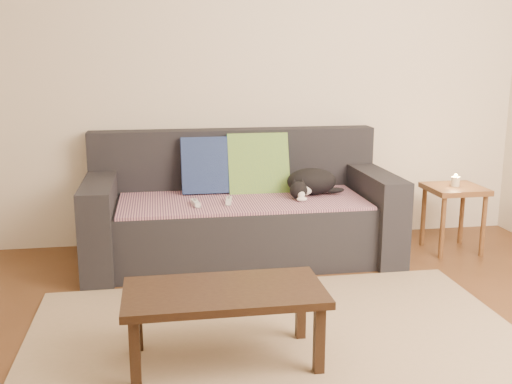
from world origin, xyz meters
TOP-DOWN VIEW (x-y plane):
  - ground at (0.00, 0.00)m, footprint 4.50×4.50m
  - back_wall at (0.00, 2.00)m, footprint 4.50×0.04m
  - sofa at (0.00, 1.57)m, footprint 2.10×0.94m
  - throw_blanket at (0.00, 1.48)m, footprint 1.66×0.74m
  - cushion_navy at (-0.20, 1.74)m, footprint 0.40×0.21m
  - cushion_green at (0.15, 1.74)m, footprint 0.44×0.24m
  - cat at (0.50, 1.53)m, footprint 0.43×0.39m
  - wii_remote_a at (-0.33, 1.35)m, footprint 0.06×0.15m
  - wii_remote_b at (-0.10, 1.38)m, footprint 0.06×0.15m
  - side_table at (1.54, 1.45)m, footprint 0.39×0.39m
  - candle at (1.54, 1.45)m, footprint 0.06×0.06m
  - rug at (0.00, 0.15)m, footprint 2.50×1.80m
  - coffee_table at (-0.28, 0.07)m, footprint 0.91×0.45m

SIDE VIEW (x-z plane):
  - ground at x=0.00m, z-range 0.00..0.00m
  - rug at x=0.00m, z-range 0.00..0.01m
  - sofa at x=0.00m, z-range -0.13..0.74m
  - coffee_table at x=-0.28m, z-range 0.14..0.50m
  - side_table at x=1.54m, z-range 0.16..0.64m
  - throw_blanket at x=0.00m, z-range 0.42..0.44m
  - wii_remote_a at x=-0.33m, z-range 0.44..0.47m
  - wii_remote_b at x=-0.10m, z-range 0.44..0.47m
  - candle at x=1.54m, z-range 0.47..0.57m
  - cat at x=0.50m, z-range 0.44..0.62m
  - cushion_navy at x=-0.20m, z-range 0.42..0.84m
  - cushion_green at x=0.15m, z-range 0.40..0.86m
  - back_wall at x=0.00m, z-range 0.00..2.60m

